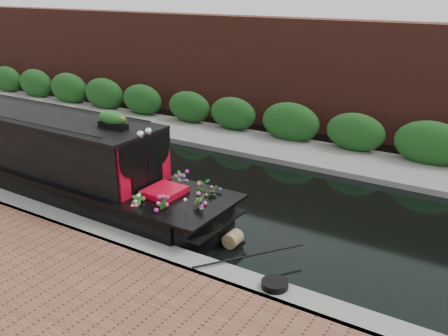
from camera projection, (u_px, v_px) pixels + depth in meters
The scene contains 8 objects.
ground at pixel (209, 194), 13.01m from camera, with size 80.00×80.00×0.00m, color black.
near_bank_coping at pixel (121, 247), 10.39m from camera, with size 40.00×0.60×0.50m, color gray.
far_bank_path at pixel (280, 151), 16.35m from camera, with size 40.00×2.40×0.34m, color slate.
far_hedge at pixel (291, 144), 17.06m from camera, with size 40.00×1.10×2.80m, color #184417.
far_brick_wall at pixel (315, 130), 18.73m from camera, with size 40.00×1.00×8.00m, color #50231B.
narrowboat at pixel (34, 158), 13.26m from camera, with size 11.48×2.17×2.69m.
rope_fender at pixel (233, 239), 10.39m from camera, with size 0.33×0.33×0.36m, color olive.
coiled_mooring_rope at pixel (275, 284), 8.57m from camera, with size 0.47×0.47×0.12m, color black.
Camera 1 is at (6.69, -9.92, 5.17)m, focal length 40.00 mm.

